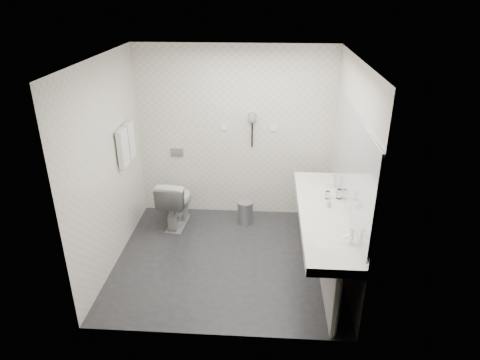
{
  "coord_description": "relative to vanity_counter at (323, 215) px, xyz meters",
  "views": [
    {
      "loc": [
        0.46,
        -4.54,
        3.2
      ],
      "look_at": [
        0.15,
        0.15,
        1.05
      ],
      "focal_mm": 32.12,
      "sensor_mm": 36.0,
      "label": 1
    }
  ],
  "objects": [
    {
      "name": "soap_bottle_a",
      "position": [
        0.07,
        0.11,
        0.1
      ],
      "size": [
        0.06,
        0.06,
        0.1
      ],
      "primitive_type": "imported",
      "rotation": [
        0.0,
        0.0,
        0.37
      ],
      "color": "white",
      "rests_on": "vanity_counter"
    },
    {
      "name": "ceiling",
      "position": [
        -1.12,
        0.2,
        1.7
      ],
      "size": [
        2.8,
        2.8,
        0.0
      ],
      "primitive_type": "plane",
      "rotation": [
        3.14,
        0.0,
        0.0
      ],
      "color": "white",
      "rests_on": "wall_back"
    },
    {
      "name": "faucet_near",
      "position": [
        0.19,
        -0.65,
        0.12
      ],
      "size": [
        0.04,
        0.04,
        0.15
      ],
      "primitive_type": "cylinder",
      "color": "silver",
      "rests_on": "vanity_counter"
    },
    {
      "name": "basin_near",
      "position": [
        0.0,
        -0.65,
        0.04
      ],
      "size": [
        0.4,
        0.31,
        0.05
      ],
      "primitive_type": "ellipsoid",
      "color": "white",
      "rests_on": "vanity_counter"
    },
    {
      "name": "glass_left",
      "position": [
        0.08,
        0.32,
        0.1
      ],
      "size": [
        0.06,
        0.06,
        0.1
      ],
      "primitive_type": "cylinder",
      "rotation": [
        0.0,
        0.0,
        -0.05
      ],
      "color": "silver",
      "rests_on": "vanity_counter"
    },
    {
      "name": "basin_far",
      "position": [
        0.0,
        0.65,
        0.04
      ],
      "size": [
        0.4,
        0.31,
        0.05
      ],
      "primitive_type": "ellipsoid",
      "color": "white",
      "rests_on": "vanity_counter"
    },
    {
      "name": "mirror",
      "position": [
        0.26,
        0.0,
        0.65
      ],
      "size": [
        0.02,
        2.2,
        1.05
      ],
      "primitive_type": "cube",
      "color": "#B2BCC6",
      "rests_on": "wall_right"
    },
    {
      "name": "towel_rail",
      "position": [
        -2.47,
        0.75,
        0.75
      ],
      "size": [
        0.02,
        0.62,
        0.02
      ],
      "primitive_type": "cylinder",
      "rotation": [
        1.57,
        0.0,
        0.0
      ],
      "color": "silver",
      "rests_on": "wall_left"
    },
    {
      "name": "vanity_post_near",
      "position": [
        0.05,
        -1.04,
        -0.42
      ],
      "size": [
        0.06,
        0.06,
        0.75
      ],
      "primitive_type": "cylinder",
      "color": "silver",
      "rests_on": "floor"
    },
    {
      "name": "vanity_panel",
      "position": [
        0.02,
        0.0,
        -0.42
      ],
      "size": [
        0.03,
        2.15,
        0.75
      ],
      "primitive_type": "cube",
      "color": "gray",
      "rests_on": "floor"
    },
    {
      "name": "faucet_far",
      "position": [
        0.19,
        0.65,
        0.12
      ],
      "size": [
        0.04,
        0.04,
        0.15
      ],
      "primitive_type": "cylinder",
      "color": "silver",
      "rests_on": "vanity_counter"
    },
    {
      "name": "pedal_bin",
      "position": [
        -0.95,
        1.15,
        -0.64
      ],
      "size": [
        0.29,
        0.29,
        0.32
      ],
      "primitive_type": "cylinder",
      "rotation": [
        0.0,
        0.0,
        -0.31
      ],
      "color": "#B2B5BA",
      "rests_on": "floor"
    },
    {
      "name": "dryer_cradle",
      "position": [
        -0.88,
        1.47,
        0.7
      ],
      "size": [
        0.1,
        0.04,
        0.14
      ],
      "primitive_type": "cube",
      "color": "gray",
      "rests_on": "wall_back"
    },
    {
      "name": "vanity_post_far",
      "position": [
        0.05,
        1.04,
        -0.42
      ],
      "size": [
        0.06,
        0.06,
        0.75
      ],
      "primitive_type": "cylinder",
      "color": "silver",
      "rests_on": "floor"
    },
    {
      "name": "wall_front",
      "position": [
        -1.12,
        -1.1,
        0.45
      ],
      "size": [
        2.8,
        0.0,
        2.8
      ],
      "primitive_type": "plane",
      "rotation": [
        -1.57,
        0.0,
        0.0
      ],
      "color": "silver",
      "rests_on": "floor"
    },
    {
      "name": "vanity_counter",
      "position": [
        0.0,
        0.0,
        0.0
      ],
      "size": [
        0.55,
        2.2,
        0.1
      ],
      "primitive_type": "cube",
      "color": "white",
      "rests_on": "floor"
    },
    {
      "name": "toilet",
      "position": [
        -1.94,
        1.04,
        -0.43
      ],
      "size": [
        0.47,
        0.76,
        0.73
      ],
      "primitive_type": "imported",
      "rotation": [
        0.0,
        0.0,
        3.05
      ],
      "color": "white",
      "rests_on": "floor"
    },
    {
      "name": "wall_right",
      "position": [
        0.27,
        0.2,
        0.45
      ],
      "size": [
        0.0,
        2.6,
        2.6
      ],
      "primitive_type": "plane",
      "rotation": [
        1.57,
        0.0,
        -1.57
      ],
      "color": "silver",
      "rests_on": "floor"
    },
    {
      "name": "bin_lid",
      "position": [
        -0.95,
        1.15,
        -0.47
      ],
      "size": [
        0.23,
        0.23,
        0.02
      ],
      "primitive_type": "cylinder",
      "color": "#B2B5BA",
      "rests_on": "pedal_bin"
    },
    {
      "name": "switch_plate_b",
      "position": [
        -0.57,
        1.49,
        0.55
      ],
      "size": [
        0.09,
        0.02,
        0.09
      ],
      "primitive_type": "cube",
      "color": "white",
      "rests_on": "wall_back"
    },
    {
      "name": "flush_plate",
      "position": [
        -1.98,
        1.49,
        0.15
      ],
      "size": [
        0.18,
        0.02,
        0.12
      ],
      "primitive_type": "cube",
      "color": "#B2B5BA",
      "rests_on": "wall_back"
    },
    {
      "name": "towel_far",
      "position": [
        -2.46,
        0.89,
        0.53
      ],
      "size": [
        0.07,
        0.24,
        0.48
      ],
      "primitive_type": "cube",
      "color": "silver",
      "rests_on": "towel_rail"
    },
    {
      "name": "wall_left",
      "position": [
        -2.52,
        0.2,
        0.45
      ],
      "size": [
        0.0,
        2.6,
        2.6
      ],
      "primitive_type": "plane",
      "rotation": [
        1.57,
        0.0,
        1.57
      ],
      "color": "silver",
      "rests_on": "floor"
    },
    {
      "name": "floor",
      "position": [
        -1.12,
        0.2,
        -0.8
      ],
      "size": [
        2.8,
        2.8,
        0.0
      ],
      "primitive_type": "plane",
      "color": "#222227",
      "rests_on": "ground"
    },
    {
      "name": "glass_right",
      "position": [
        0.22,
        0.33,
        0.11
      ],
      "size": [
        0.09,
        0.09,
        0.12
      ],
      "primitive_type": "cylinder",
      "rotation": [
        0.0,
        0.0,
        -0.41
      ],
      "color": "silver",
      "rests_on": "vanity_counter"
    },
    {
      "name": "dryer_cord",
      "position": [
        -0.88,
        1.46,
        0.45
      ],
      "size": [
        0.02,
        0.02,
        0.35
      ],
      "primitive_type": "cylinder",
      "color": "black",
      "rests_on": "dryer_cradle"
    },
    {
      "name": "wall_back",
      "position": [
        -1.12,
        1.5,
        0.45
      ],
      "size": [
        2.8,
        0.0,
        2.8
      ],
      "primitive_type": "plane",
      "rotation": [
        1.57,
        0.0,
        0.0
      ],
      "color": "silver",
      "rests_on": "floor"
    },
    {
      "name": "towel_near",
      "position": [
        -2.46,
        0.61,
        0.53
      ],
      "size": [
        0.07,
        0.24,
        0.48
      ],
      "primitive_type": "cube",
      "color": "silver",
      "rests_on": "towel_rail"
    },
    {
      "name": "switch_plate_a",
      "position": [
        -1.27,
        1.49,
        0.55
      ],
      "size": [
        0.09,
        0.02,
        0.09
      ],
      "primitive_type": "cube",
      "color": "white",
      "rests_on": "wall_back"
    },
    {
      "name": "dryer_barrel",
      "position": [
        -0.88,
        1.4,
        0.73
      ],
      "size": [
        0.08,
        0.14,
        0.08
      ],
      "primitive_type": "cylinder",
      "rotation": [
        1.57,
        0.0,
        0.0
      ],
      "color": "gray",
      "rests_on": "dryer_cradle"
    }
  ]
}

